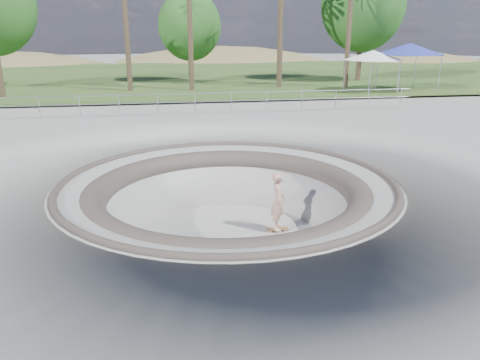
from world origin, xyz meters
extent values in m
plane|color=#9D9D98|center=(0.00, 0.00, 0.00)|extent=(180.00, 180.00, 0.00)
torus|color=#9D9D98|center=(0.00, 0.00, -2.00)|extent=(14.00, 14.00, 4.00)
cylinder|color=#9D9D98|center=(0.00, 0.00, -1.95)|extent=(6.60, 6.60, 0.10)
torus|color=#443D36|center=(0.00, 0.00, -0.02)|extent=(10.24, 10.24, 0.24)
torus|color=#443D36|center=(0.00, 0.00, -0.45)|extent=(8.91, 8.91, 0.81)
cube|color=#2C4F1F|center=(0.00, 34.00, 0.22)|extent=(180.00, 36.00, 0.12)
ellipsoid|color=olive|center=(-22.00, 55.00, -6.44)|extent=(50.40, 36.00, 23.40)
ellipsoid|color=olive|center=(8.00, 60.00, -7.87)|extent=(61.60, 44.00, 28.60)
ellipsoid|color=olive|center=(35.00, 52.00, -5.36)|extent=(42.00, 30.00, 19.50)
cylinder|color=#999BA1|center=(0.00, 12.00, 1.17)|extent=(25.00, 0.05, 0.05)
cylinder|color=#999BA1|center=(0.00, 12.00, 0.72)|extent=(25.00, 0.05, 0.05)
cube|color=brown|center=(1.70, 0.35, -1.83)|extent=(0.74, 0.22, 0.02)
cylinder|color=#A0A1A5|center=(1.70, 0.35, -1.86)|extent=(0.03, 0.15, 0.03)
cylinder|color=#A0A1A5|center=(1.70, 0.35, -1.86)|extent=(0.03, 0.15, 0.03)
cylinder|color=beige|center=(1.70, 0.35, -1.87)|extent=(0.06, 0.03, 0.06)
cylinder|color=beige|center=(1.70, 0.35, -1.87)|extent=(0.06, 0.03, 0.06)
cylinder|color=beige|center=(1.70, 0.35, -1.87)|extent=(0.06, 0.03, 0.06)
cylinder|color=beige|center=(1.70, 0.35, -1.87)|extent=(0.06, 0.03, 0.06)
imported|color=tan|center=(1.70, 0.35, -0.86)|extent=(0.59, 0.78, 1.92)
cylinder|color=#999BA1|center=(11.57, 16.68, 1.32)|extent=(0.06, 0.06, 2.07)
cylinder|color=#999BA1|center=(14.20, 16.68, 1.32)|extent=(0.06, 0.06, 2.07)
cylinder|color=#999BA1|center=(11.57, 19.32, 1.32)|extent=(0.06, 0.06, 2.07)
cylinder|color=#999BA1|center=(14.20, 19.32, 1.32)|extent=(0.06, 0.06, 2.07)
cube|color=white|center=(12.88, 18.00, 2.45)|extent=(3.51, 3.51, 0.08)
cone|color=white|center=(12.88, 18.00, 2.77)|extent=(5.36, 5.36, 0.66)
cylinder|color=#999BA1|center=(14.04, 16.46, 1.49)|extent=(0.06, 0.06, 2.42)
cylinder|color=#999BA1|center=(17.12, 16.46, 1.49)|extent=(0.06, 0.06, 2.42)
cylinder|color=#999BA1|center=(14.04, 19.54, 1.49)|extent=(0.06, 0.06, 2.42)
cylinder|color=#999BA1|center=(17.12, 19.54, 1.49)|extent=(0.06, 0.06, 2.42)
cube|color=#2C36A0|center=(15.58, 18.00, 2.81)|extent=(3.41, 3.41, 0.08)
cone|color=#2C36A0|center=(15.58, 18.00, 3.19)|extent=(6.52, 6.52, 0.77)
cylinder|color=#4F3B2D|center=(-3.87, 21.31, 5.10)|extent=(0.36, 0.36, 9.86)
cylinder|color=#4F3B2D|center=(0.50, 21.09, 5.18)|extent=(0.36, 0.36, 10.02)
cylinder|color=#4F3B2D|center=(7.56, 23.28, 4.41)|extent=(0.36, 0.36, 8.49)
cylinder|color=#4F3B2D|center=(7.19, 21.71, 5.05)|extent=(0.36, 0.36, 9.77)
cylinder|color=#4F3B2D|center=(12.09, 20.67, 4.54)|extent=(0.36, 0.36, 8.75)
cylinder|color=#4F3B2D|center=(0.90, 26.89, 2.32)|extent=(0.44, 0.44, 4.29)
ellipsoid|color=#2A5D20|center=(0.90, 26.89, 4.77)|extent=(5.13, 4.66, 5.59)
cylinder|color=#4F3B2D|center=(15.21, 25.55, 3.11)|extent=(0.44, 0.44, 5.87)
ellipsoid|color=#2A5D20|center=(15.21, 25.55, 6.46)|extent=(7.01, 6.38, 7.65)
camera|label=1|loc=(-1.95, -13.39, 4.39)|focal=35.00mm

